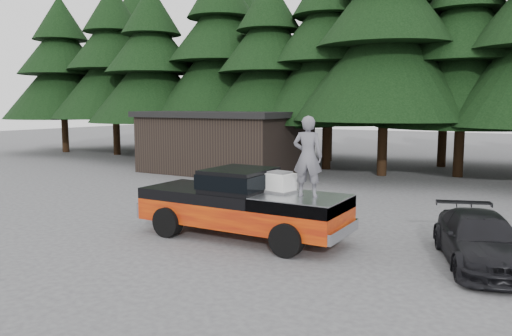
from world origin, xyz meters
The scene contains 8 objects.
ground centered at (0.00, 0.00, 0.00)m, with size 120.00×120.00×0.00m, color #454547.
pickup_truck centered at (-0.83, 0.44, 0.67)m, with size 6.00×2.04×1.33m, color #D44806, non-canonical shape.
truck_cab centered at (-0.93, 0.44, 1.62)m, with size 1.66×1.90×0.59m, color black.
air_compressor centered at (0.19, 0.69, 1.58)m, with size 0.72×0.60×0.50m, color silver.
man_on_bed centered at (1.10, 0.47, 2.36)m, with size 0.75×0.49×2.06m, color slate.
parked_car centered at (5.13, 1.17, 0.59)m, with size 1.64×4.04×1.17m, color black.
utility_building centered at (-9.00, 12.00, 1.67)m, with size 8.40×6.40×3.30m.
treeline centered at (0.42, 17.20, 7.72)m, with size 60.15×16.05×17.50m.
Camera 1 is at (6.26, -11.02, 3.66)m, focal length 35.00 mm.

